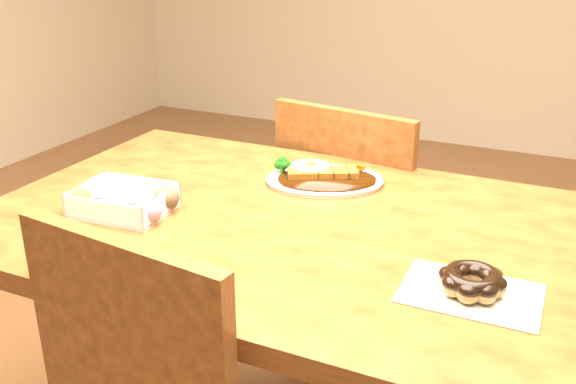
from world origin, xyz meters
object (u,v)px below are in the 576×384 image
at_px(donut_box, 123,199).
at_px(katsu_curry_plate, 323,177).
at_px(table, 282,261).
at_px(pon_de_ring, 472,282).
at_px(chair_far, 361,233).

bearing_deg(donut_box, katsu_curry_plate, 46.14).
relative_size(table, katsu_curry_plate, 3.83).
height_order(katsu_curry_plate, donut_box, donut_box).
bearing_deg(pon_de_ring, table, 160.77).
height_order(table, chair_far, chair_far).
relative_size(chair_far, pon_de_ring, 4.02).
xyz_separation_m(table, pon_de_ring, (0.40, -0.14, 0.12)).
height_order(chair_far, donut_box, chair_far).
relative_size(table, pon_de_ring, 5.54).
height_order(donut_box, pon_de_ring, donut_box).
distance_m(katsu_curry_plate, donut_box, 0.45).
distance_m(chair_far, donut_box, 0.77).
bearing_deg(katsu_curry_plate, pon_de_ring, -41.46).
xyz_separation_m(table, chair_far, (-0.01, 0.54, -0.17)).
distance_m(table, pon_de_ring, 0.44).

